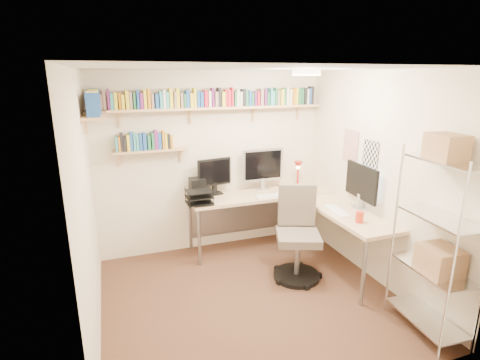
# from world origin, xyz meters

# --- Properties ---
(ground) EXTENTS (3.20, 3.20, 0.00)m
(ground) POSITION_xyz_m (0.00, 0.00, 0.00)
(ground) COLOR #48281F
(ground) RESTS_ON ground
(room_shell) EXTENTS (3.24, 3.04, 2.52)m
(room_shell) POSITION_xyz_m (0.00, 0.00, 1.55)
(room_shell) COLOR beige
(room_shell) RESTS_ON ground
(wall_shelves) EXTENTS (3.12, 1.09, 0.80)m
(wall_shelves) POSITION_xyz_m (-0.41, 1.30, 2.03)
(wall_shelves) COLOR tan
(wall_shelves) RESTS_ON ground
(corner_desk) EXTENTS (2.20, 2.14, 1.43)m
(corner_desk) POSITION_xyz_m (0.70, 0.94, 0.81)
(corner_desk) COLOR #CFAA86
(corner_desk) RESTS_ON ground
(office_chair) EXTENTS (0.65, 0.66, 1.14)m
(office_chair) POSITION_xyz_m (0.72, 0.28, 0.48)
(office_chair) COLOR black
(office_chair) RESTS_ON ground
(wire_rack) EXTENTS (0.45, 0.81, 1.94)m
(wire_rack) POSITION_xyz_m (1.42, -1.10, 1.11)
(wire_rack) COLOR silver
(wire_rack) RESTS_ON ground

